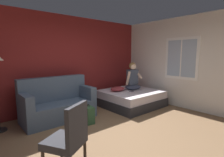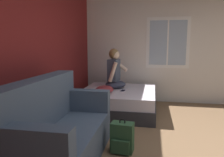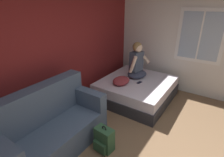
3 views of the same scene
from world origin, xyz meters
name	(u,v)px [view 1 (image 1 of 3)]	position (x,y,z in m)	size (l,w,h in m)	color
ground_plane	(122,140)	(0.00, 0.00, 0.00)	(40.00, 40.00, 0.00)	brown
wall_back_accent	(61,63)	(0.00, 2.54, 1.35)	(10.61, 0.16, 2.70)	maroon
wall_side_with_window	(196,63)	(2.88, 0.01, 1.35)	(0.19, 6.31, 2.70)	silver
bed	(131,98)	(1.77, 1.46, 0.24)	(1.70, 1.60, 0.48)	#2D2D33
couch	(58,104)	(-0.45, 1.84, 0.39)	(1.71, 0.83, 1.04)	#47566B
side_chair	(69,137)	(-1.18, -0.23, 0.53)	(0.63, 0.63, 0.98)	#382D23
person_seated	(133,78)	(1.96, 1.57, 0.84)	(0.59, 0.52, 0.88)	#383D51
backpack	(88,115)	(-0.03, 1.12, 0.19)	(0.25, 0.31, 0.46)	#2D5133
throw_pillow	(117,89)	(1.40, 1.68, 0.55)	(0.48, 0.36, 0.14)	#993338
cell_phone	(131,91)	(1.68, 1.35, 0.48)	(0.07, 0.14, 0.01)	black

